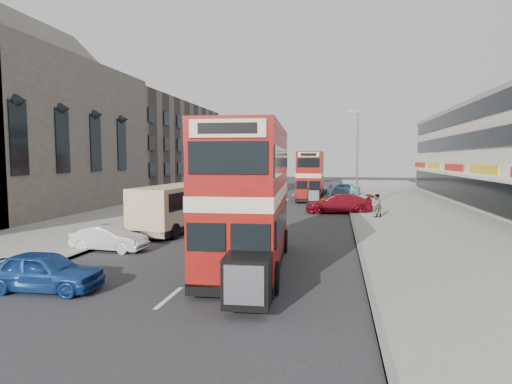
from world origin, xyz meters
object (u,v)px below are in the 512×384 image
Objects in this scene: car_left_front at (109,238)px; car_right_b at (337,200)px; pedestrian_near at (377,205)px; cyclist at (330,201)px; bus_main at (248,196)px; coach at (186,204)px; car_right_a at (339,203)px; car_right_c at (341,189)px; street_lamp at (356,152)px; car_left_near at (44,271)px; bus_second at (311,175)px.

car_left_front reaches higher than car_right_b.
pedestrian_near is 5.46m from cyclist.
coach is at bearing -59.51° from bus_main.
car_right_a reaches higher than car_right_c.
car_left_front is at bearing -112.50° from cyclist.
coach is at bearing -137.71° from street_lamp.
coach is 12.44m from car_left_near.
bus_main reaches higher than pedestrian_near.
car_right_c is at bearing -117.40° from bus_second.
bus_main reaches higher than car_right_c.
coach is 26.26m from car_right_c.
car_right_c is at bearing 178.43° from car_right_b.
bus_main is 1.88× the size of car_right_a.
bus_second is at bearing -14.17° from car_left_front.
car_left_front is (-6.96, 1.53, -2.22)m from bus_main.
car_left_front is 19.64m from cyclist.
car_right_a is at bearing 48.45° from coach.
bus_main is 1.11× the size of bus_second.
car_left_near is (-6.66, -30.62, -1.90)m from bus_second.
street_lamp is at bearing 20.52° from car_right_b.
bus_second is 2.03× the size of car_right_c.
car_left_near is at bearing -31.26° from car_right_a.
cyclist is at bearing 104.81° from bus_second.
pedestrian_near is (13.13, 12.62, 0.40)m from car_left_front.
bus_main is 5.85× the size of pedestrian_near.
cyclist is (-3.28, 4.36, -0.21)m from pedestrian_near.
pedestrian_near is (2.60, -2.81, 0.23)m from car_right_a.
coach is 6.96m from car_left_front.
bus_second reaches higher than pedestrian_near.
street_lamp is 2.29× the size of car_left_front.
cyclist reaches higher than car_right_b.
pedestrian_near is at bearing -71.77° from street_lamp.
street_lamp reaches higher than pedestrian_near.
car_left_near reaches higher than car_right_b.
coach reaches higher than car_left_front.
car_right_a is 2.39× the size of cyclist.
street_lamp reaches higher than car_right_c.
car_right_a is (9.36, 8.63, -0.73)m from coach.
bus_main is 1.01× the size of coach.
pedestrian_near is at bearing 35.81° from car_right_a.
bus_main reaches higher than car_right_a.
bus_second is at bearing -102.95° from pedestrian_near.
pedestrian_near reaches higher than car_right_a.
car_right_a is (-1.32, -1.09, -4.03)m from street_lamp.
car_left_front is at bearing -125.65° from street_lamp.
coach is at bearing 70.14° from bus_second.
pedestrian_near is (12.06, 18.23, 0.34)m from car_left_near.
cyclist is (2.13, -8.02, -1.77)m from bus_second.
car_right_b is 0.89× the size of car_right_c.
bus_main is 2.75× the size of car_left_front.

